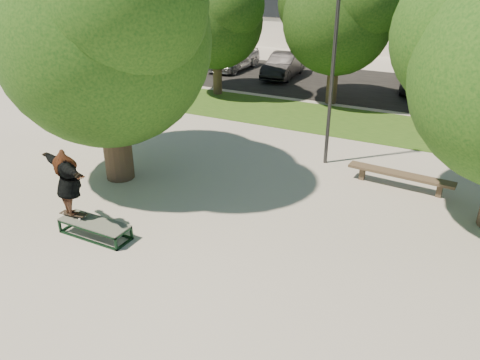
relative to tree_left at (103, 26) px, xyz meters
The scene contains 16 objects.
ground 6.26m from the tree_left, 14.31° to the right, with size 120.00×120.00×0.00m, color gray.
grass_strip 10.87m from the tree_left, 57.80° to the left, with size 30.00×4.00×0.02m, color #234814.
asphalt_strip 16.13m from the tree_left, 73.93° to the left, with size 40.00×8.00×0.01m, color black.
tree_left is the anchor object (origin of this frame).
bg_tree_left 10.26m from the tree_left, 102.86° to the left, with size 5.28×4.51×5.77m.
bg_tree_mid 11.45m from the tree_left, 73.68° to the left, with size 5.76×4.92×6.24m.
bg_tree_right 13.66m from the tree_left, 50.20° to the left, with size 5.04×4.31×5.43m.
lamppost 6.70m from the tree_left, 36.42° to the left, with size 0.25×0.15×6.11m.
grind_box 5.49m from the tree_left, 59.21° to the right, with size 1.80×0.60×0.38m.
skater_rig 4.49m from the tree_left, 69.20° to the right, with size 2.13×1.23×1.76m.
bystander 3.64m from the tree_left, 63.22° to the right, with size 0.57×0.38×1.58m, color #175854.
bench 9.30m from the tree_left, 21.51° to the left, with size 3.04×0.63×0.46m.
car_silver_a 16.39m from the tree_left, 105.26° to the left, with size 1.74×4.32×1.47m, color #ADADB2.
car_dark 15.30m from the tree_left, 92.73° to the left, with size 1.44×4.13×1.36m, color black.
car_grey 17.24m from the tree_left, 66.21° to the left, with size 2.38×5.16×1.43m, color #4F4F54.
car_silver_b 15.84m from the tree_left, 56.48° to the left, with size 1.78×4.38×1.27m, color #B8B9BD.
Camera 1 is at (5.01, -8.89, 6.01)m, focal length 35.00 mm.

